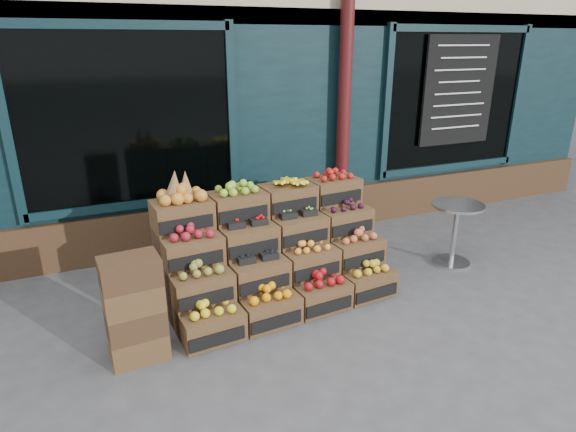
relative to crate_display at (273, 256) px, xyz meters
name	(u,v)px	position (x,y,z in m)	size (l,w,h in m)	color
ground	(333,313)	(0.41, -0.61, -0.45)	(60.00, 60.00, 0.00)	#4B4B4E
shop_facade	(201,54)	(0.41, 4.50, 1.94)	(12.00, 6.24, 4.80)	black
crate_display	(273,256)	(0.00, 0.00, 0.00)	(2.43, 1.33, 1.46)	brown
spare_crates	(135,309)	(-1.49, -0.58, 0.02)	(0.50, 0.37, 0.95)	brown
bistro_table	(455,227)	(2.32, -0.15, 0.04)	(0.62, 0.62, 0.78)	#B5B7BC
shopkeeper	(98,183)	(-1.60, 2.15, 0.43)	(0.64, 0.42, 1.76)	#1A5D25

